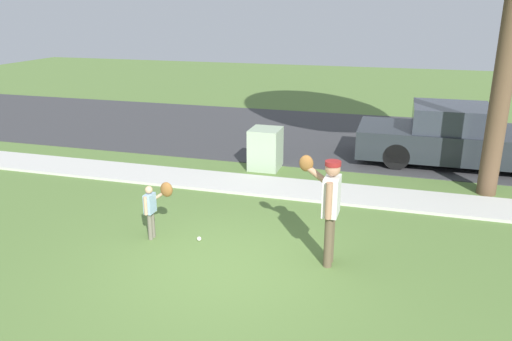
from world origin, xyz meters
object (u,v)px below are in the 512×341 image
at_px(person_adult, 329,200).
at_px(parked_pickup_dark, 462,139).
at_px(person_child, 155,203).
at_px(baseball, 199,239).
at_px(utility_cabinet, 265,149).

distance_m(person_adult, parked_pickup_dark, 6.51).
height_order(person_child, parked_pickup_dark, parked_pickup_dark).
distance_m(baseball, utility_cabinet, 4.23).
distance_m(utility_cabinet, parked_pickup_dark, 4.91).
xyz_separation_m(person_adult, parked_pickup_dark, (2.45, 6.02, -0.37)).
relative_size(person_adult, baseball, 22.60).
height_order(baseball, utility_cabinet, utility_cabinet).
height_order(baseball, parked_pickup_dark, parked_pickup_dark).
relative_size(person_adult, parked_pickup_dark, 0.32).
bearing_deg(baseball, person_child, -172.78).
distance_m(person_child, parked_pickup_dark, 8.03).
xyz_separation_m(person_adult, person_child, (-2.93, 0.07, -0.39)).
distance_m(baseball, parked_pickup_dark, 7.50).
xyz_separation_m(utility_cabinet, parked_pickup_dark, (4.62, 1.66, 0.17)).
bearing_deg(parked_pickup_dark, person_child, -132.15).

